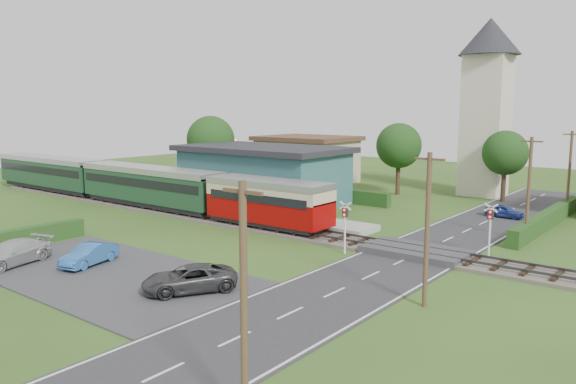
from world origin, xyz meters
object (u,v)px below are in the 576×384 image
Objects in this scene: equipment_hut at (159,183)px; car_on_road at (504,211)px; car_park_dark at (189,279)px; church_tower at (487,94)px; car_park_blue at (89,254)px; pedestrian_far at (164,188)px; pedestrian_near at (281,204)px; crossing_signal_far at (490,222)px; station_building at (263,174)px; crossing_signal_near at (345,220)px; car_park_silver at (12,253)px; train at (128,182)px; house_west at (307,159)px.

equipment_hut is 31.01m from car_on_road.
car_park_dark is at bearing 170.35° from car_on_road.
church_tower reaches higher than car_park_blue.
church_tower is 33.15m from pedestrian_far.
car_on_road is at bearing -143.81° from pedestrian_near.
pedestrian_near is at bearing 175.88° from crossing_signal_far.
equipment_hut is 1.52× the size of pedestrian_far.
station_building is 24.51m from crossing_signal_far.
crossing_signal_far reaches higher than pedestrian_far.
car_on_road is (28.59, 11.93, -1.18)m from equipment_hut.
car_park_blue is 2.37× the size of pedestrian_near.
car_park_silver is (-13.41, -13.89, -1.38)m from crossing_signal_near.
car_park_blue is 0.80× the size of car_park_dark.
church_tower is 44.98m from car_park_silver.
train is 28.10× the size of pedestrian_near.
train reaches higher than pedestrian_near.
house_west is 19.94m from pedestrian_far.
crossing_signal_far is (7.20, 4.80, 0.00)m from crossing_signal_near.
house_west is 26.87m from car_on_road.
crossing_signal_near is at bearing -5.52° from train.
train is at bearing -98.66° from house_west.
car_park_blue is 0.78× the size of car_park_silver.
train is at bearing -133.39° from station_building.
car_park_silver is (-3.47, -2.67, 0.08)m from car_park_blue.
equipment_hut reaches higher than car_park_blue.
church_tower is 26.39m from crossing_signal_far.
car_park_blue is (-8.54, -39.63, -9.55)m from church_tower.
car_park_dark is at bearing -30.07° from train.
church_tower is at bearing 29.91° from car_on_road.
train is 3.56m from pedestrian_far.
train is (-8.50, -8.99, -0.52)m from station_building.
car_park_blue is at bearing -74.06° from station_building.
station_building reaches higher than car_park_dark.
train reaches higher than crossing_signal_near.
train is 35.96m from church_tower.
crossing_signal_near reaches higher than car_park_silver.
equipment_hut is 0.70× the size of car_park_blue.
church_tower is at bearing -113.83° from pedestrian_near.
crossing_signal_near is 1.95× the size of pedestrian_far.
crossing_signal_far is 1.08× the size of car_on_road.
car_park_blue is at bearing 23.53° from car_park_silver.
equipment_hut is 14.54m from pedestrian_near.
crossing_signal_far is at bearing 91.16° from car_park_dark.
house_west is 33.22m from crossing_signal_near.
train is 25.69× the size of pedestrian_far.
pedestrian_near is at bearing 131.96° from car_on_road.
church_tower reaches higher than house_west.
station_building reaches higher than car_on_road.
pedestrian_far is (-13.94, -0.36, 0.07)m from pedestrian_near.
house_west is (3.00, 19.80, 1.04)m from equipment_hut.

